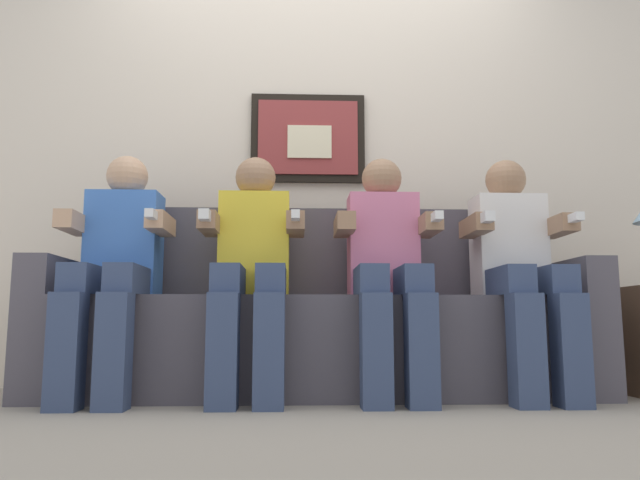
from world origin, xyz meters
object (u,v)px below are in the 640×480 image
(person_left_center, at_px, (252,261))
(person_right_center, at_px, (387,262))
(couch, at_px, (318,327))
(person_rightmost, at_px, (519,262))
(person_leftmost, at_px, (116,260))

(person_left_center, bearing_deg, person_right_center, 0.04)
(couch, xyz_separation_m, person_rightmost, (0.90, -0.17, 0.29))
(person_left_center, xyz_separation_m, person_rightmost, (1.20, 0.00, 0.00))
(person_right_center, bearing_deg, person_leftmost, 180.00)
(couch, distance_m, person_rightmost, 0.96)
(person_left_center, distance_m, person_right_center, 0.60)
(person_left_center, relative_size, person_rightmost, 1.00)
(person_right_center, distance_m, person_rightmost, 0.60)
(person_leftmost, distance_m, person_right_center, 1.20)
(person_leftmost, bearing_deg, person_right_center, 0.00)
(person_leftmost, height_order, person_right_center, same)
(couch, relative_size, person_rightmost, 2.29)
(person_leftmost, xyz_separation_m, person_right_center, (1.20, 0.00, 0.00))
(couch, height_order, person_leftmost, person_leftmost)
(couch, bearing_deg, person_left_center, -150.59)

